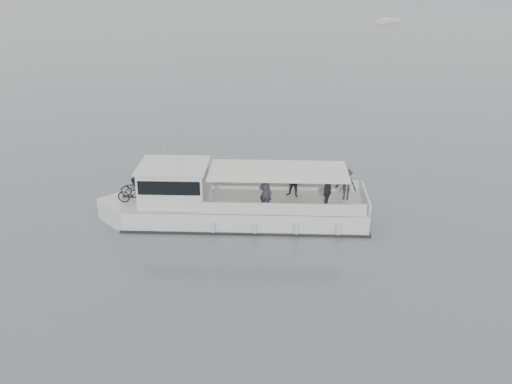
# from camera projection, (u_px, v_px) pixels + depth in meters

# --- Properties ---
(ground) EXTENTS (1400.00, 1400.00, 0.00)m
(ground) POSITION_uv_depth(u_px,v_px,m) (303.00, 240.00, 26.06)
(ground) COLOR #545D62
(ground) RESTS_ON ground
(tour_boat) EXTENTS (13.17, 5.89, 5.52)m
(tour_boat) POSITION_uv_depth(u_px,v_px,m) (222.00, 204.00, 27.59)
(tour_boat) COLOR silver
(tour_boat) RESTS_ON ground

